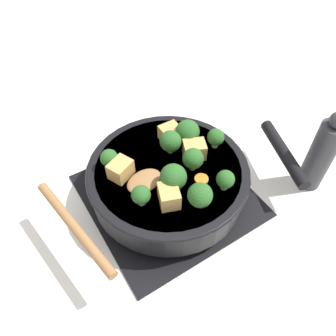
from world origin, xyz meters
TOP-DOWN VIEW (x-y plane):
  - ground_plane at (0.00, 0.00)m, footprint 2.40×2.40m
  - front_burner_grate at (0.00, 0.00)m, footprint 0.31×0.31m
  - skillet_pan at (0.00, -0.00)m, footprint 0.42×0.32m
  - wooden_spoon at (-0.13, -0.02)m, footprint 0.20×0.22m
  - tofu_cube_center_large at (-0.08, 0.03)m, footprint 0.05×0.05m
  - tofu_cube_near_handle at (0.05, 0.07)m, footprint 0.04×0.03m
  - tofu_cube_east_chunk at (-0.04, -0.07)m, footprint 0.05×0.05m
  - tofu_cube_west_chunk at (0.06, -0.00)m, footprint 0.05×0.05m
  - broccoli_floret_near_spoon at (0.00, -0.10)m, footprint 0.04×0.04m
  - broccoli_floret_center_top at (0.03, 0.03)m, footprint 0.04×0.04m
  - broccoli_floret_east_rim at (-0.02, -0.04)m, footprint 0.05×0.05m
  - broccoli_floret_west_rim at (-0.08, -0.04)m, footprint 0.03×0.03m
  - broccoli_floret_north_edge at (0.04, -0.02)m, footprint 0.04×0.04m
  - broccoli_floret_south_cluster at (-0.09, 0.06)m, footprint 0.03×0.03m
  - broccoli_floret_mid_floret at (0.07, 0.04)m, footprint 0.05×0.05m
  - broccoli_floret_small_inner at (0.11, -0.00)m, footprint 0.03×0.03m
  - broccoli_floret_tall_stem at (0.06, -0.09)m, footprint 0.03×0.03m
  - carrot_slice_orange_thin at (0.01, -0.03)m, footprint 0.02×0.02m
  - carrot_slice_near_center at (0.04, -0.06)m, footprint 0.03×0.03m
  - pepper_mill at (0.27, -0.13)m, footprint 0.05×0.05m

SIDE VIEW (x-z plane):
  - ground_plane at x=0.00m, z-range 0.00..0.00m
  - front_burner_grate at x=0.00m, z-range 0.00..0.03m
  - skillet_pan at x=0.00m, z-range 0.03..0.09m
  - pepper_mill at x=0.27m, z-range -0.01..0.18m
  - carrot_slice_orange_thin at x=0.01m, z-range 0.09..0.09m
  - carrot_slice_near_center at x=0.04m, z-range 0.09..0.09m
  - wooden_spoon at x=-0.13m, z-range 0.09..0.10m
  - tofu_cube_near_handle at x=0.05m, z-range 0.09..0.12m
  - tofu_cube_center_large at x=-0.08m, z-range 0.09..0.12m
  - tofu_cube_west_chunk at x=0.06m, z-range 0.09..0.12m
  - tofu_cube_east_chunk at x=-0.04m, z-range 0.09..0.12m
  - broccoli_floret_tall_stem at x=0.06m, z-range 0.09..0.13m
  - broccoli_floret_south_cluster at x=-0.09m, z-range 0.09..0.13m
  - broccoli_floret_west_rim at x=-0.08m, z-range 0.09..0.13m
  - broccoli_floret_small_inner at x=0.11m, z-range 0.09..0.13m
  - broccoli_floret_north_edge at x=0.04m, z-range 0.09..0.14m
  - broccoli_floret_center_top at x=0.03m, z-range 0.09..0.14m
  - broccoli_floret_near_spoon at x=0.00m, z-range 0.09..0.14m
  - broccoli_floret_east_rim at x=-0.02m, z-range 0.09..0.14m
  - broccoli_floret_mid_floret at x=0.07m, z-range 0.09..0.14m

